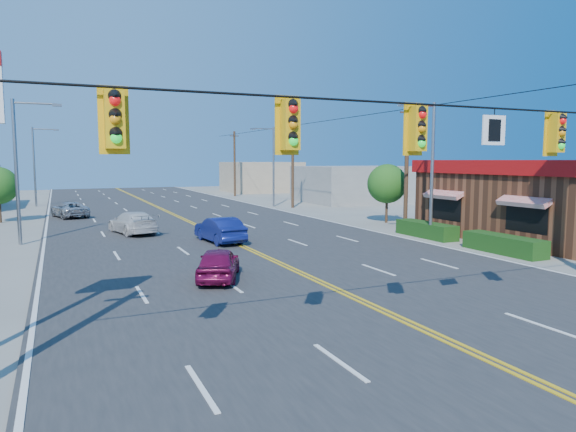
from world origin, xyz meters
name	(u,v)px	position (x,y,z in m)	size (l,w,h in m)	color
ground	(450,344)	(0.00, 0.00, 0.00)	(160.00, 160.00, 0.00)	gray
road	(221,237)	(0.00, 20.00, 0.03)	(20.00, 120.00, 0.06)	#2D2D30
signal_span	(453,152)	(-0.12, 0.00, 4.89)	(24.32, 0.34, 9.00)	#47301E
kfc	(567,197)	(19.90, 12.00, 2.38)	(16.30, 12.40, 4.70)	brown
streetlight_se	(430,163)	(10.79, 14.00, 4.51)	(2.55, 0.25, 8.00)	gray
streetlight_ne	(272,162)	(10.79, 38.00, 4.51)	(2.55, 0.25, 8.00)	gray
streetlight_sw	(20,163)	(-10.79, 22.00, 4.51)	(2.55, 0.25, 8.00)	gray
streetlight_nw	(36,162)	(-10.79, 48.00, 4.51)	(2.55, 0.25, 8.00)	gray
utility_pole_near	(406,168)	(12.20, 18.00, 4.20)	(0.28, 0.28, 8.40)	#47301E
utility_pole_mid	(293,165)	(12.20, 36.00, 4.20)	(0.28, 0.28, 8.40)	#47301E
utility_pole_far	(235,164)	(12.20, 54.00, 4.20)	(0.28, 0.28, 8.40)	#47301E
tree_kfc_rear	(387,184)	(13.50, 22.00, 2.93)	(2.94, 2.94, 4.41)	#47301E
bld_east_mid	(356,184)	(22.00, 40.00, 2.00)	(12.00, 10.00, 4.00)	gray
bld_east_far	(261,177)	(19.00, 62.00, 2.20)	(10.00, 10.00, 4.40)	tan
car_magenta	(218,265)	(-3.40, 9.16, 0.63)	(1.49, 3.71, 1.26)	maroon
car_blue	(220,231)	(-0.70, 17.95, 0.72)	(1.51, 4.34, 1.43)	navy
car_white	(133,223)	(-4.72, 23.60, 0.70)	(1.96, 4.82, 1.40)	silver
car_silver	(70,210)	(-8.15, 35.24, 0.63)	(2.08, 4.51, 1.25)	#A9A9AE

